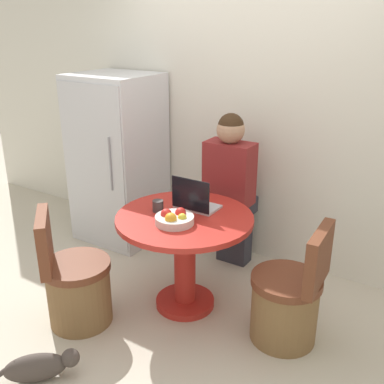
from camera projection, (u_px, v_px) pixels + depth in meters
name	position (u px, v px, depth m)	size (l,w,h in m)	color
ground_plane	(159.00, 323.00, 3.26)	(12.00, 12.00, 0.00)	beige
wall_back	(248.00, 114.00, 3.86)	(7.00, 0.06, 2.60)	silver
refrigerator	(118.00, 159.00, 4.32)	(0.75, 0.70, 1.61)	silver
dining_table	(185.00, 243.00, 3.29)	(0.99, 0.99, 0.75)	#B2261E
chair_right_side	(288.00, 303.00, 3.01)	(0.47, 0.47, 0.86)	brown
chair_near_left_corner	(76.00, 287.00, 3.19)	(0.55, 0.55, 0.86)	brown
person_seated	(231.00, 184.00, 3.77)	(0.40, 0.37, 1.38)	#2D2D38
laptop	(195.00, 202.00, 3.30)	(0.31, 0.21, 0.25)	#B7B7BC
fruit_bowl	(174.00, 219.00, 3.08)	(0.27, 0.27, 0.10)	beige
coffee_cup	(158.00, 206.00, 3.27)	(0.08, 0.08, 0.08)	#383333
cat	(40.00, 366.00, 2.72)	(0.38, 0.39, 0.19)	#473D38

